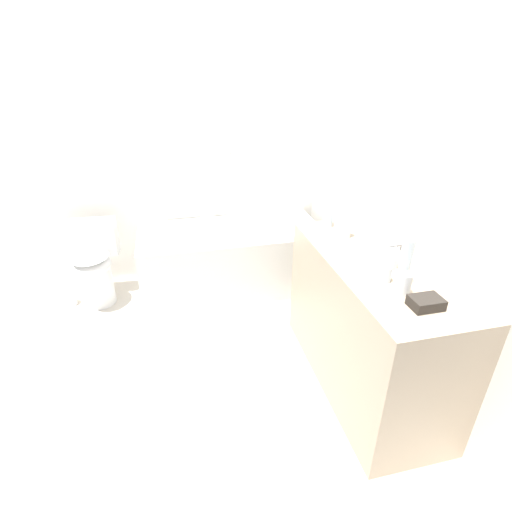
# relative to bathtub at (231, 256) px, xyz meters

# --- Properties ---
(ground_plane) EXTENTS (4.08, 4.08, 0.00)m
(ground_plane) POSITION_rel_bathtub_xyz_m (-0.69, -1.04, -0.29)
(ground_plane) COLOR beige
(wall_back_tiled) EXTENTS (3.48, 0.10, 2.50)m
(wall_back_tiled) POSITION_rel_bathtub_xyz_m (-0.69, 0.40, 0.96)
(wall_back_tiled) COLOR white
(wall_back_tiled) RESTS_ON ground_plane
(wall_right_mirror) EXTENTS (0.10, 3.17, 2.50)m
(wall_right_mirror) POSITION_rel_bathtub_xyz_m (0.91, -1.04, 0.96)
(wall_right_mirror) COLOR white
(wall_right_mirror) RESTS_ON ground_plane
(bathtub) EXTENTS (1.54, 0.70, 1.22)m
(bathtub) POSITION_rel_bathtub_xyz_m (0.00, 0.00, 0.00)
(bathtub) COLOR silver
(bathtub) RESTS_ON ground_plane
(toilet) EXTENTS (0.37, 0.48, 0.69)m
(toilet) POSITION_rel_bathtub_xyz_m (-1.12, 0.01, 0.05)
(toilet) COLOR white
(toilet) RESTS_ON ground_plane
(vanity_counter) EXTENTS (0.53, 1.26, 0.85)m
(vanity_counter) POSITION_rel_bathtub_xyz_m (0.59, -1.32, 0.13)
(vanity_counter) COLOR tan
(vanity_counter) RESTS_ON ground_plane
(sink_basin) EXTENTS (0.32, 0.32, 0.06)m
(sink_basin) POSITION_rel_bathtub_xyz_m (0.56, -1.28, 0.58)
(sink_basin) COLOR white
(sink_basin) RESTS_ON vanity_counter
(sink_faucet) EXTENTS (0.12, 0.15, 0.08)m
(sink_faucet) POSITION_rel_bathtub_xyz_m (0.75, -1.28, 0.59)
(sink_faucet) COLOR #A1A1A6
(sink_faucet) RESTS_ON vanity_counter
(water_bottle_0) EXTENTS (0.06, 0.06, 0.21)m
(water_bottle_0) POSITION_rel_bathtub_xyz_m (0.56, -0.98, 0.65)
(water_bottle_0) COLOR silver
(water_bottle_0) RESTS_ON vanity_counter
(water_bottle_1) EXTENTS (0.06, 0.06, 0.21)m
(water_bottle_1) POSITION_rel_bathtub_xyz_m (0.53, -0.78, 0.65)
(water_bottle_1) COLOR silver
(water_bottle_1) RESTS_ON vanity_counter
(water_bottle_2) EXTENTS (0.06, 0.06, 0.26)m
(water_bottle_2) POSITION_rel_bathtub_xyz_m (0.59, -1.56, 0.68)
(water_bottle_2) COLOR silver
(water_bottle_2) RESTS_ON vanity_counter
(drinking_glass_0) EXTENTS (0.07, 0.07, 0.09)m
(drinking_glass_0) POSITION_rel_bathtub_xyz_m (0.58, -0.85, 0.60)
(drinking_glass_0) COLOR white
(drinking_glass_0) RESTS_ON vanity_counter
(drinking_glass_1) EXTENTS (0.07, 0.07, 0.10)m
(drinking_glass_1) POSITION_rel_bathtub_xyz_m (0.55, -1.63, 0.60)
(drinking_glass_1) COLOR white
(drinking_glass_1) RESTS_ON vanity_counter
(drinking_glass_2) EXTENTS (0.07, 0.07, 0.08)m
(drinking_glass_2) POSITION_rel_bathtub_xyz_m (0.52, -1.51, 0.59)
(drinking_glass_2) COLOR white
(drinking_glass_2) RESTS_ON vanity_counter
(amenity_basket) EXTENTS (0.14, 0.10, 0.05)m
(amenity_basket) POSITION_rel_bathtub_xyz_m (0.58, -1.76, 0.58)
(amenity_basket) COLOR #2D2823
(amenity_basket) RESTS_ON vanity_counter
(toilet_paper_roll) EXTENTS (0.11, 0.11, 0.12)m
(toilet_paper_roll) POSITION_rel_bathtub_xyz_m (-1.37, -0.01, -0.23)
(toilet_paper_roll) COLOR white
(toilet_paper_roll) RESTS_ON ground_plane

